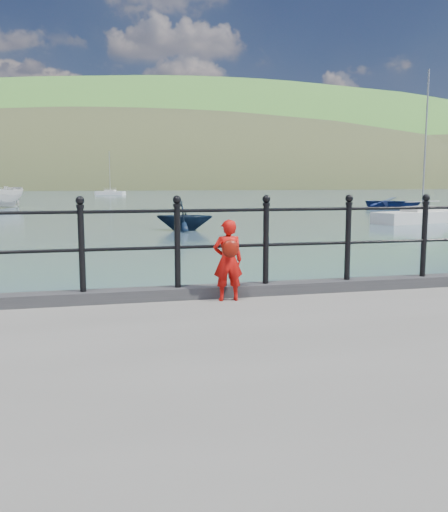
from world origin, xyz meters
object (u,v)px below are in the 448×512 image
object	(u,v)px
launch_blue	(394,202)
sailboat_deep	(110,193)
launch_navy	(184,216)
sailboat_near	(422,217)
railing	(223,235)
child	(228,260)
launch_white	(2,196)

from	to	relation	value
launch_blue	sailboat_deep	distance (m)	63.29
launch_navy	sailboat_near	distance (m)	15.30
railing	sailboat_deep	bearing A→B (deg)	89.18
child	launch_navy	size ratio (longest dim) A/B	0.36
launch_white	sailboat_deep	size ratio (longest dim) A/B	0.69
launch_blue	launch_navy	distance (m)	30.32
launch_blue	launch_white	distance (m)	37.63
railing	launch_white	world-z (taller)	railing
railing	sailboat_deep	distance (m)	98.24
launch_white	launch_blue	bearing A→B (deg)	16.97
launch_navy	railing	bearing A→B (deg)	-171.32
launch_navy	sailboat_deep	bearing A→B (deg)	17.72
launch_navy	launch_white	bearing A→B (deg)	41.79
launch_blue	launch_navy	size ratio (longest dim) A/B	1.78
launch_white	launch_navy	bearing A→B (deg)	-34.43
launch_white	sailboat_near	world-z (taller)	sailboat_near
child	sailboat_near	size ratio (longest dim) A/B	0.11
child	launch_navy	xyz separation A→B (m)	(2.90, 21.14, -0.77)
launch_white	launch_navy	world-z (taller)	launch_white
child	launch_white	world-z (taller)	launch_white
child	launch_blue	size ratio (longest dim) A/B	0.20
launch_blue	launch_navy	bearing A→B (deg)	173.44
child	sailboat_deep	xyz separation A→B (m)	(1.39, 98.49, -1.19)
railing	sailboat_near	size ratio (longest dim) A/B	1.93
railing	launch_navy	distance (m)	21.10
launch_white	sailboat_deep	world-z (taller)	sailboat_deep
sailboat_deep	child	bearing A→B (deg)	-64.56
child	launch_navy	bearing A→B (deg)	-95.18
launch_navy	sailboat_deep	size ratio (longest dim) A/B	0.34
launch_white	railing	bearing A→B (deg)	-47.77
launch_blue	child	bearing A→B (deg)	-169.00
launch_blue	sailboat_near	bearing A→B (deg)	-161.54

